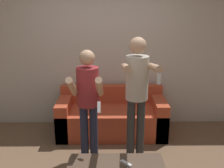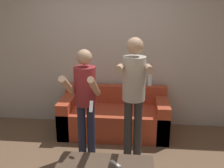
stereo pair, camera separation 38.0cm
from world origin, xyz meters
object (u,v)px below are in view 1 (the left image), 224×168
person_standing_right (137,87)px  couch (112,117)px  person_standing_left (88,96)px  remote_far (126,163)px

person_standing_right → couch: bearing=111.4°
person_standing_left → couch: bearing=68.6°
couch → remote_far: couch is taller
couch → person_standing_left: person_standing_left is taller
person_standing_right → person_standing_left: bearing=179.8°
remote_far → person_standing_left: bearing=122.0°
person_standing_right → remote_far: size_ratio=12.85×
couch → person_standing_left: bearing=-111.4°
person_standing_left → remote_far: (0.46, -0.74, -0.53)m
person_standing_right → remote_far: person_standing_right is taller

